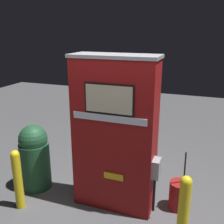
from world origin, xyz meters
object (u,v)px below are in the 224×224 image
Objects in this scene: trash_bin at (35,156)px; safety_bollard_far at (18,178)px; gas_pump at (115,135)px; safety_bollard at (184,208)px; squeegee_bucket at (179,195)px.

safety_bollard_far is (0.09, -0.49, -0.06)m from trash_bin.
gas_pump reaches higher than trash_bin.
safety_bollard is 2.11m from safety_bollard_far.
trash_bin is (-1.25, -0.03, -0.51)m from gas_pump.
safety_bollard_far is (-2.10, -0.13, 0.00)m from safety_bollard.
squeegee_bucket is (0.84, 0.19, -0.82)m from gas_pump.
squeegee_bucket is at bearing 99.59° from safety_bollard.
gas_pump reaches higher than safety_bollard.
gas_pump is 2.42× the size of safety_bollard_far.
squeegee_bucket is at bearing 19.70° from safety_bollard_far.
gas_pump is at bearing -167.23° from squeegee_bucket.
safety_bollard is at bearing -9.31° from trash_bin.
gas_pump is 1.40m from safety_bollard_far.
trash_bin is 1.15× the size of squeegee_bucket.
trash_bin is at bearing -178.43° from gas_pump.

